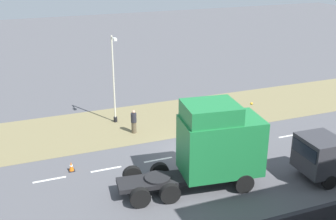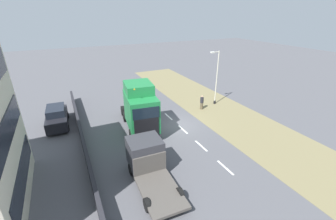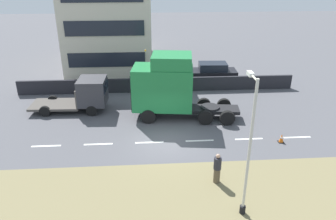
# 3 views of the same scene
# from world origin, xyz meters

# --- Properties ---
(ground_plane) EXTENTS (120.00, 120.00, 0.00)m
(ground_plane) POSITION_xyz_m (0.00, 0.00, 0.00)
(ground_plane) COLOR #515156
(ground_plane) RESTS_ON ground
(grass_verge) EXTENTS (7.00, 44.00, 0.01)m
(grass_verge) POSITION_xyz_m (-6.00, 0.00, 0.01)
(grass_verge) COLOR olive
(grass_verge) RESTS_ON ground
(lane_markings) EXTENTS (0.16, 17.80, 0.00)m
(lane_markings) POSITION_xyz_m (0.00, -0.70, 0.00)
(lane_markings) COLOR white
(lane_markings) RESTS_ON ground
(boundary_wall) EXTENTS (0.25, 24.00, 1.24)m
(boundary_wall) POSITION_xyz_m (9.00, 0.00, 0.62)
(boundary_wall) COLOR #232328
(boundary_wall) RESTS_ON ground
(building_block) EXTENTS (11.74, 8.54, 11.23)m
(building_block) POSITION_xyz_m (18.44, 4.67, 5.07)
(building_block) COLOR beige
(building_block) RESTS_ON ground
(lorry_cab) EXTENTS (3.38, 7.81, 4.82)m
(lorry_cab) POSITION_xyz_m (3.73, -0.47, 2.36)
(lorry_cab) COLOR black
(lorry_cab) RESTS_ON ground
(flatbed_truck) EXTENTS (2.49, 5.82, 2.52)m
(flatbed_truck) POSITION_xyz_m (5.36, 5.54, 1.34)
(flatbed_truck) COLOR #333338
(flatbed_truck) RESTS_ON ground
(parked_car) EXTENTS (2.14, 4.71, 1.97)m
(parked_car) POSITION_xyz_m (10.80, -5.10, 0.97)
(parked_car) COLOR black
(parked_car) RESTS_ON ground
(lamp_post) EXTENTS (1.25, 0.27, 6.40)m
(lamp_post) POSITION_xyz_m (-6.60, -3.17, 3.05)
(lamp_post) COLOR black
(lamp_post) RESTS_ON ground
(pedestrian) EXTENTS (0.39, 0.39, 1.67)m
(pedestrian) POSITION_xyz_m (-4.34, -2.47, 0.82)
(pedestrian) COLOR brown
(pedestrian) RESTS_ON ground
(traffic_cone_lead) EXTENTS (0.36, 0.36, 0.58)m
(traffic_cone_lead) POSITION_xyz_m (-0.55, -7.40, 0.28)
(traffic_cone_lead) COLOR black
(traffic_cone_lead) RESTS_ON ground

